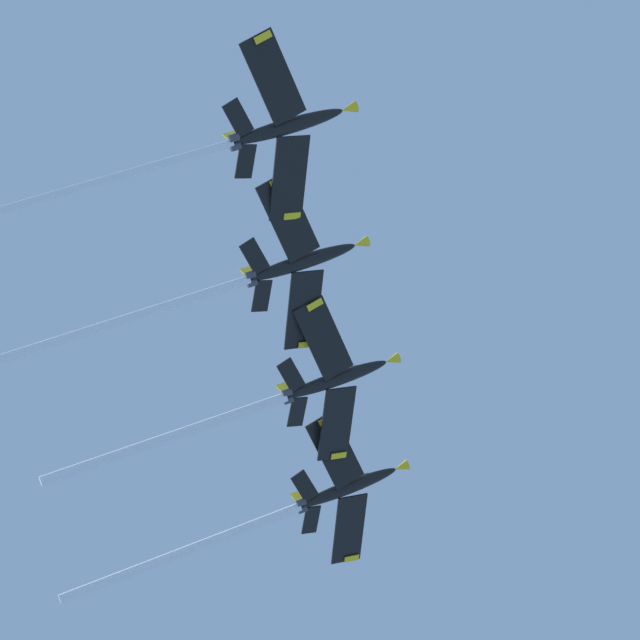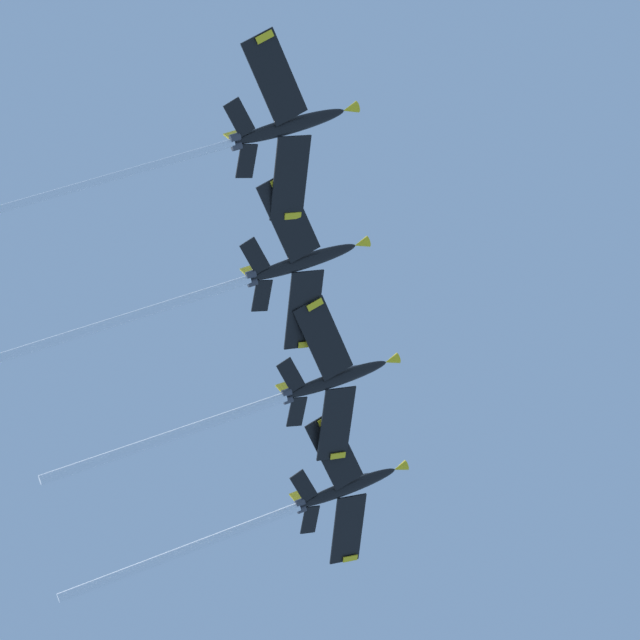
{
  "view_description": "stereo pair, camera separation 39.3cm",
  "coord_description": "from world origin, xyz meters",
  "px_view_note": "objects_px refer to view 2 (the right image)",
  "views": [
    {
      "loc": [
        34.57,
        -38.84,
        1.72
      ],
      "look_at": [
        -14.41,
        15.49,
        142.91
      ],
      "focal_mm": 84.86,
      "sensor_mm": 36.0,
      "label": 1
    },
    {
      "loc": [
        34.27,
        -39.1,
        1.72
      ],
      "look_at": [
        -14.41,
        15.49,
        142.91
      ],
      "focal_mm": 84.86,
      "sensor_mm": 36.0,
      "label": 2
    }
  ],
  "objects_px": {
    "jet_centre": "(243,281)",
    "jet_inner_right": "(250,137)",
    "jet_far_left": "(287,511)",
    "jet_inner_left": "(272,401)"
  },
  "relations": [
    {
      "from": "jet_centre",
      "to": "jet_inner_left",
      "type": "bearing_deg",
      "value": 120.71
    },
    {
      "from": "jet_inner_left",
      "to": "jet_centre",
      "type": "xyz_separation_m",
      "value": [
        7.27,
        -12.24,
        0.39
      ]
    },
    {
      "from": "jet_far_left",
      "to": "jet_centre",
      "type": "xyz_separation_m",
      "value": [
        15.78,
        -23.96,
        -0.24
      ]
    },
    {
      "from": "jet_inner_right",
      "to": "jet_inner_left",
      "type": "bearing_deg",
      "value": 128.2
    },
    {
      "from": "jet_inner_left",
      "to": "jet_inner_right",
      "type": "relative_size",
      "value": 1.07
    },
    {
      "from": "jet_centre",
      "to": "jet_inner_right",
      "type": "bearing_deg",
      "value": -44.75
    },
    {
      "from": "jet_far_left",
      "to": "jet_inner_right",
      "type": "height_order",
      "value": "jet_far_left"
    },
    {
      "from": "jet_far_left",
      "to": "jet_centre",
      "type": "relative_size",
      "value": 1.01
    },
    {
      "from": "jet_far_left",
      "to": "jet_inner_right",
      "type": "bearing_deg",
      "value": -52.54
    },
    {
      "from": "jet_far_left",
      "to": "jet_inner_left",
      "type": "height_order",
      "value": "jet_far_left"
    }
  ]
}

